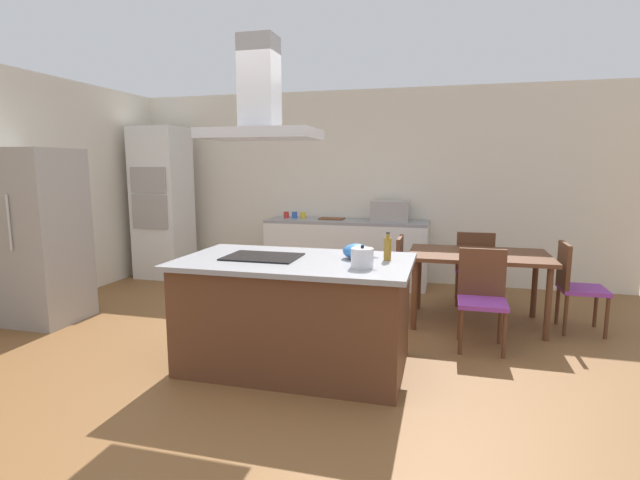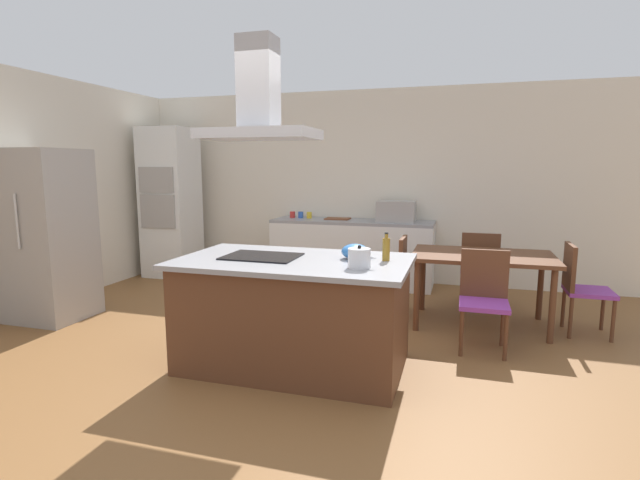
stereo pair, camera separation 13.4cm
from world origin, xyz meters
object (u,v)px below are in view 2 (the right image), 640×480
Objects in this scene: countertop_microwave at (396,211)px; coffee_mug_blue at (301,215)px; cooktop at (262,256)px; mixing_bowl at (355,251)px; chair_at_right_end at (580,283)px; olive_oil_bottle at (386,249)px; chair_facing_island at (484,293)px; dining_table at (482,262)px; chair_facing_back_wall at (479,265)px; cutting_board at (338,219)px; coffee_mug_yellow at (309,215)px; refrigerator at (46,235)px; chair_at_left_end at (393,272)px; wall_oven_stack at (171,203)px; range_hood at (259,107)px; tea_kettle at (359,258)px; coffee_mug_red at (292,215)px.

coffee_mug_blue is at bearing 176.99° from countertop_microwave.
mixing_bowl is at bearing 11.29° from cooktop.
countertop_microwave is at bearing 90.76° from mixing_bowl.
olive_oil_bottle is at bearing -140.80° from chair_at_right_end.
dining_table is at bearing 90.00° from chair_facing_island.
olive_oil_bottle is at bearing -59.21° from coffee_mug_blue.
chair_facing_back_wall and chair_at_right_end have the same top height.
cutting_board is 0.24× the size of dining_table.
refrigerator is (-2.16, -2.50, -0.03)m from coffee_mug_yellow.
chair_facing_back_wall is at bearing 21.23° from refrigerator.
chair_at_left_end is (-0.92, 0.67, 0.00)m from chair_facing_island.
mixing_bowl is at bearing -126.95° from dining_table.
chair_facing_island is at bearing 5.25° from refrigerator.
dining_table is at bearing -31.44° from coffee_mug_yellow.
wall_oven_stack reaches higher than olive_oil_bottle.
range_hood reaches higher than coffee_mug_blue.
tea_kettle is at bearing -137.19° from chair_at_right_end.
coffee_mug_red is 0.13m from coffee_mug_blue.
range_hood is at bearing -87.76° from cutting_board.
mixing_bowl is at bearing -89.24° from countertop_microwave.
cooktop is 0.67× the size of chair_facing_back_wall.
cooktop is 1.20× the size of countertop_microwave.
olive_oil_bottle is at bearing 65.74° from tea_kettle.
mixing_bowl reaches higher than cutting_board.
countertop_microwave reaches higher than coffee_mug_blue.
range_hood is (2.62, -2.65, 1.00)m from wall_oven_stack.
coffee_mug_red reaches higher than dining_table.
refrigerator is (-2.59, -2.48, 0.00)m from cutting_board.
coffee_mug_blue is 3.24m from range_hood.
cooktop is 2.85m from chair_facing_back_wall.
chair_at_left_end is at bearing -17.81° from wall_oven_stack.
range_hood reaches higher than chair_at_left_end.
chair_facing_island is at bearing -62.09° from countertop_microwave.
coffee_mug_blue is 2.61m from chair_facing_back_wall.
tea_kettle is 2.59m from chair_facing_back_wall.
coffee_mug_blue reaches higher than cooktop.
wall_oven_stack is at bearing 134.74° from cooktop.
coffee_mug_blue is 0.05× the size of refrigerator.
mixing_bowl is 3.47m from refrigerator.
range_hood reaches higher than tea_kettle.
countertop_microwave is 1.47× the size of cutting_board.
cutting_board is (0.43, -0.02, -0.04)m from coffee_mug_yellow.
coffee_mug_red is at bearing 117.84° from tea_kettle.
countertop_microwave is at bearing 117.91° from chair_facing_island.
cutting_board is 2.53m from wall_oven_stack.
dining_table is at bearing 53.05° from mixing_bowl.
tea_kettle is at bearing -114.26° from olive_oil_bottle.
cutting_board is at bearing 43.82° from refrigerator.
coffee_mug_blue is at bearing 137.19° from chair_at_left_end.
coffee_mug_yellow is at bearing 156.31° from chair_at_right_end.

